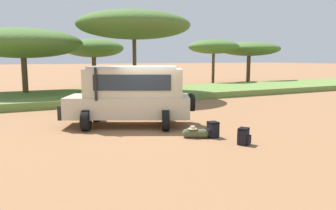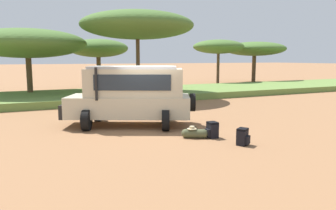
% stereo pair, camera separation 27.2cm
% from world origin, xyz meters
% --- Properties ---
extents(ground_plane, '(320.00, 320.00, 0.00)m').
position_xyz_m(ground_plane, '(0.00, 0.00, 0.00)').
color(ground_plane, '#936642').
extents(grass_bank, '(120.00, 7.00, 0.44)m').
position_xyz_m(grass_bank, '(0.00, 10.12, 0.22)').
color(grass_bank, olive).
rests_on(grass_bank, ground_plane).
extents(safari_vehicle, '(5.35, 3.93, 2.44)m').
position_xyz_m(safari_vehicle, '(-0.50, 0.61, 1.29)').
color(safari_vehicle, beige).
rests_on(safari_vehicle, ground_plane).
extents(backpack_beside_front_wheel, '(0.48, 0.48, 0.54)m').
position_xyz_m(backpack_beside_front_wheel, '(1.67, -3.82, 0.26)').
color(backpack_beside_front_wheel, black).
rests_on(backpack_beside_front_wheel, ground_plane).
extents(backpack_cluster_center, '(0.45, 0.40, 0.56)m').
position_xyz_m(backpack_cluster_center, '(1.32, -2.58, 0.27)').
color(backpack_cluster_center, black).
rests_on(backpack_cluster_center, ground_plane).
extents(duffel_bag_low_black_case, '(0.85, 0.63, 0.42)m').
position_xyz_m(duffel_bag_low_black_case, '(0.75, -2.35, 0.16)').
color(duffel_bag_low_black_case, '#4C5133').
rests_on(duffel_bag_low_black_case, ground_plane).
extents(acacia_tree_left_mid, '(7.85, 7.67, 4.74)m').
position_xyz_m(acacia_tree_left_mid, '(-3.75, 12.41, 3.74)').
color(acacia_tree_left_mid, brown).
rests_on(acacia_tree_left_mid, ground_plane).
extents(acacia_tree_centre_back, '(5.29, 5.31, 4.45)m').
position_xyz_m(acacia_tree_centre_back, '(2.25, 17.31, 3.63)').
color(acacia_tree_centre_back, brown).
rests_on(acacia_tree_centre_back, ground_plane).
extents(acacia_tree_right_mid, '(7.67, 7.27, 5.89)m').
position_xyz_m(acacia_tree_right_mid, '(2.99, 9.21, 4.95)').
color(acacia_tree_right_mid, brown).
rests_on(acacia_tree_right_mid, ground_plane).
extents(acacia_tree_far_right, '(5.25, 5.14, 4.65)m').
position_xyz_m(acacia_tree_far_right, '(14.47, 16.44, 3.92)').
color(acacia_tree_far_right, brown).
rests_on(acacia_tree_far_right, ground_plane).
extents(acacia_tree_distant_right, '(6.65, 7.23, 4.62)m').
position_xyz_m(acacia_tree_distant_right, '(20.24, 17.72, 3.81)').
color(acacia_tree_distant_right, brown).
rests_on(acacia_tree_distant_right, ground_plane).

